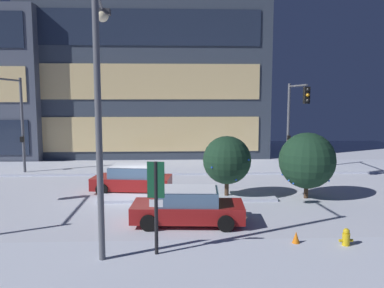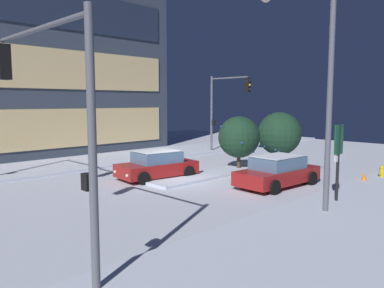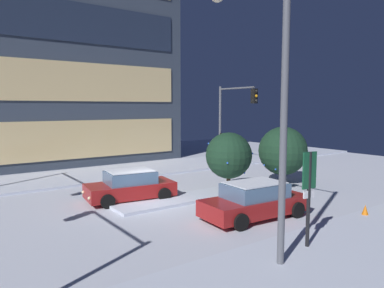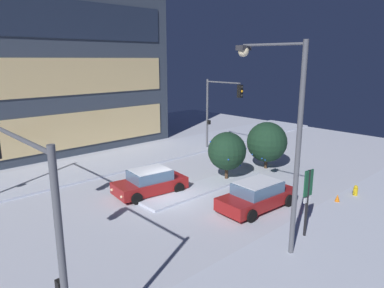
% 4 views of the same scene
% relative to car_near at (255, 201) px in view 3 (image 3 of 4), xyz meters
% --- Properties ---
extents(ground, '(52.00, 52.00, 0.00)m').
position_rel_car_near_xyz_m(ground, '(-2.57, 3.93, -0.71)').
color(ground, silver).
extents(curb_strip_near, '(52.00, 5.20, 0.14)m').
position_rel_car_near_xyz_m(curb_strip_near, '(-2.57, -4.84, -0.64)').
color(curb_strip_near, silver).
rests_on(curb_strip_near, ground).
extents(curb_strip_far, '(52.00, 5.20, 0.14)m').
position_rel_car_near_xyz_m(curb_strip_far, '(-2.57, 12.71, -0.64)').
color(curb_strip_far, silver).
rests_on(curb_strip_far, ground).
extents(median_strip, '(9.00, 1.80, 0.14)m').
position_rel_car_near_xyz_m(median_strip, '(0.12, 4.09, -0.64)').
color(median_strip, silver).
rests_on(median_strip, ground).
extents(car_near, '(4.76, 2.33, 1.49)m').
position_rel_car_near_xyz_m(car_near, '(0.00, 0.00, 0.00)').
color(car_near, maroon).
rests_on(car_near, ground).
extents(car_far, '(4.50, 2.56, 1.49)m').
position_rel_car_near_xyz_m(car_far, '(-2.91, 5.60, -0.00)').
color(car_far, maroon).
rests_on(car_far, ground).
extents(traffic_light_corner_far_right, '(0.32, 3.96, 6.11)m').
position_rel_car_near_xyz_m(traffic_light_corner_far_right, '(7.26, 9.43, 3.45)').
color(traffic_light_corner_far_right, '#565960').
rests_on(traffic_light_corner_far_right, ground).
extents(street_lamp_arched, '(0.64, 2.90, 8.46)m').
position_rel_car_near_xyz_m(street_lamp_arched, '(-2.89, -3.07, 4.73)').
color(street_lamp_arched, '#565960').
rests_on(street_lamp_arched, ground).
extents(parking_info_sign, '(0.55, 0.12, 3.18)m').
position_rel_car_near_xyz_m(parking_info_sign, '(-1.13, -3.45, 1.32)').
color(parking_info_sign, black).
rests_on(parking_info_sign, ground).
extents(decorated_tree_median, '(2.88, 2.88, 3.41)m').
position_rel_car_near_xyz_m(decorated_tree_median, '(6.25, 3.87, 1.25)').
color(decorated_tree_median, '#473323').
rests_on(decorated_tree_median, ground).
extents(decorated_tree_left_of_median, '(2.48, 2.48, 3.23)m').
position_rel_car_near_xyz_m(decorated_tree_left_of_median, '(2.14, 4.06, 1.28)').
color(decorated_tree_left_of_median, '#473323').
rests_on(decorated_tree_left_of_median, ground).
extents(construction_cone, '(0.36, 0.36, 0.55)m').
position_rel_car_near_xyz_m(construction_cone, '(3.70, -2.68, -0.44)').
color(construction_cone, orange).
rests_on(construction_cone, ground).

